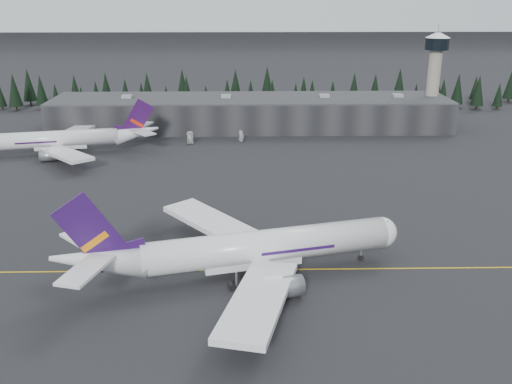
{
  "coord_description": "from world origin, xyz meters",
  "views": [
    {
      "loc": [
        -2.57,
        -105.76,
        53.58
      ],
      "look_at": [
        0.0,
        20.0,
        9.0
      ],
      "focal_mm": 40.0,
      "sensor_mm": 36.0,
      "label": 1
    }
  ],
  "objects_px": {
    "jet_parked": "(68,139)",
    "control_tower": "(435,69)",
    "gse_vehicle_a": "(190,142)",
    "terminal": "(251,113)",
    "jet_main": "(238,250)",
    "gse_vehicle_b": "(242,140)"
  },
  "relations": [
    {
      "from": "jet_parked",
      "to": "gse_vehicle_a",
      "type": "bearing_deg",
      "value": -175.91
    },
    {
      "from": "jet_parked",
      "to": "control_tower",
      "type": "bearing_deg",
      "value": -174.98
    },
    {
      "from": "jet_main",
      "to": "gse_vehicle_b",
      "type": "height_order",
      "value": "jet_main"
    },
    {
      "from": "gse_vehicle_a",
      "to": "gse_vehicle_b",
      "type": "height_order",
      "value": "gse_vehicle_b"
    },
    {
      "from": "terminal",
      "to": "jet_main",
      "type": "relative_size",
      "value": 2.35
    },
    {
      "from": "jet_parked",
      "to": "terminal",
      "type": "bearing_deg",
      "value": -160.7
    },
    {
      "from": "jet_main",
      "to": "control_tower",
      "type": "bearing_deg",
      "value": 45.0
    },
    {
      "from": "control_tower",
      "to": "gse_vehicle_a",
      "type": "distance_m",
      "value": 104.42
    },
    {
      "from": "terminal",
      "to": "jet_main",
      "type": "bearing_deg",
      "value": -91.81
    },
    {
      "from": "terminal",
      "to": "control_tower",
      "type": "bearing_deg",
      "value": 2.29
    },
    {
      "from": "gse_vehicle_a",
      "to": "jet_main",
      "type": "bearing_deg",
      "value": -80.9
    },
    {
      "from": "control_tower",
      "to": "gse_vehicle_b",
      "type": "relative_size",
      "value": 8.55
    },
    {
      "from": "control_tower",
      "to": "gse_vehicle_a",
      "type": "height_order",
      "value": "control_tower"
    },
    {
      "from": "terminal",
      "to": "control_tower",
      "type": "relative_size",
      "value": 4.24
    },
    {
      "from": "control_tower",
      "to": "gse_vehicle_a",
      "type": "xyz_separation_m",
      "value": [
        -97.59,
        -29.39,
        -22.72
      ]
    },
    {
      "from": "jet_main",
      "to": "gse_vehicle_a",
      "type": "height_order",
      "value": "jet_main"
    },
    {
      "from": "terminal",
      "to": "control_tower",
      "type": "height_order",
      "value": "control_tower"
    },
    {
      "from": "gse_vehicle_b",
      "to": "gse_vehicle_a",
      "type": "bearing_deg",
      "value": -115.51
    },
    {
      "from": "gse_vehicle_a",
      "to": "terminal",
      "type": "bearing_deg",
      "value": 48.39
    },
    {
      "from": "control_tower",
      "to": "jet_main",
      "type": "distance_m",
      "value": 155.42
    },
    {
      "from": "control_tower",
      "to": "jet_parked",
      "type": "xyz_separation_m",
      "value": [
        -138.66,
        -40.73,
        -18.27
      ]
    },
    {
      "from": "control_tower",
      "to": "jet_parked",
      "type": "bearing_deg",
      "value": -163.63
    }
  ]
}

